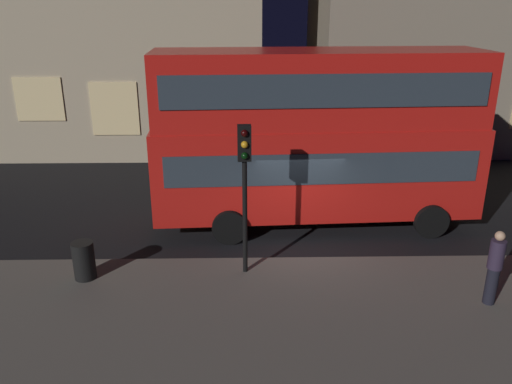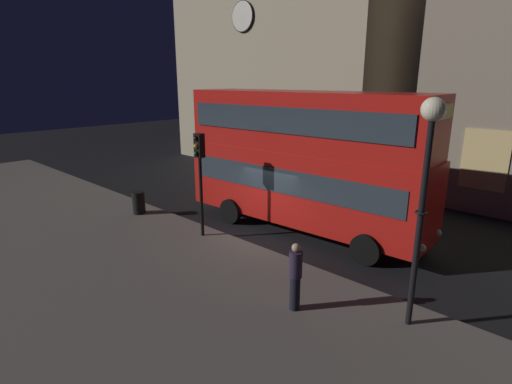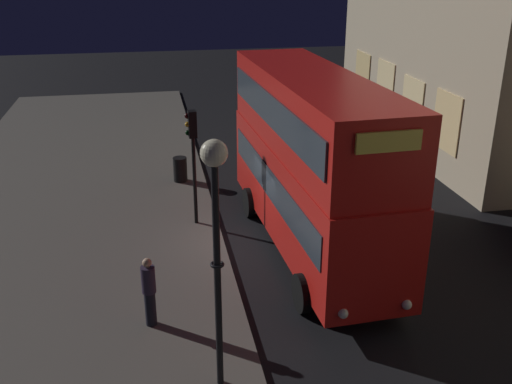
% 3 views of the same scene
% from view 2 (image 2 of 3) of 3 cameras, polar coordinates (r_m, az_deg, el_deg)
% --- Properties ---
extents(ground_plane, '(80.00, 80.00, 0.00)m').
position_cam_2_polar(ground_plane, '(15.22, 0.76, -6.48)').
color(ground_plane, black).
extents(sidewalk_slab, '(44.00, 9.93, 0.12)m').
position_cam_2_polar(sidewalk_slab, '(12.00, -18.86, -13.57)').
color(sidewalk_slab, '#5B564F').
rests_on(sidewalk_slab, ground).
extents(building_with_clock, '(15.50, 9.06, 14.18)m').
position_cam_2_polar(building_with_clock, '(29.45, 5.58, 18.34)').
color(building_with_clock, tan).
rests_on(building_with_clock, ground).
extents(double_decker_bus, '(9.93, 3.12, 5.33)m').
position_cam_2_polar(double_decker_bus, '(15.27, 6.80, 5.19)').
color(double_decker_bus, red).
rests_on(double_decker_bus, ground).
extents(traffic_light_near_kerb, '(0.33, 0.37, 3.81)m').
position_cam_2_polar(traffic_light_near_kerb, '(14.43, -8.01, 4.04)').
color(traffic_light_near_kerb, black).
rests_on(traffic_light_near_kerb, sidewalk_slab).
extents(street_lamp, '(0.50, 0.50, 5.30)m').
position_cam_2_polar(street_lamp, '(9.32, 23.12, 3.71)').
color(street_lamp, black).
rests_on(street_lamp, sidewalk_slab).
extents(pedestrian, '(0.33, 0.33, 1.79)m').
position_cam_2_polar(pedestrian, '(10.24, 5.61, -11.75)').
color(pedestrian, black).
rests_on(pedestrian, sidewalk_slab).
extents(litter_bin, '(0.54, 0.54, 0.96)m').
position_cam_2_polar(litter_bin, '(18.08, -16.34, -1.46)').
color(litter_bin, black).
rests_on(litter_bin, sidewalk_slab).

